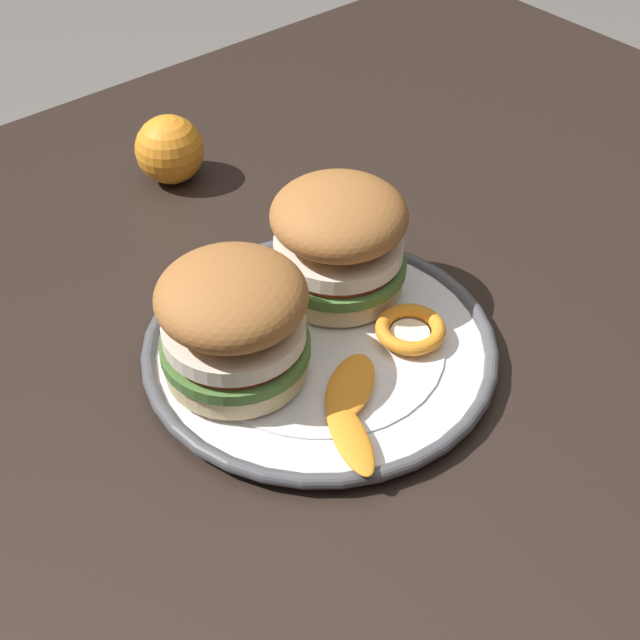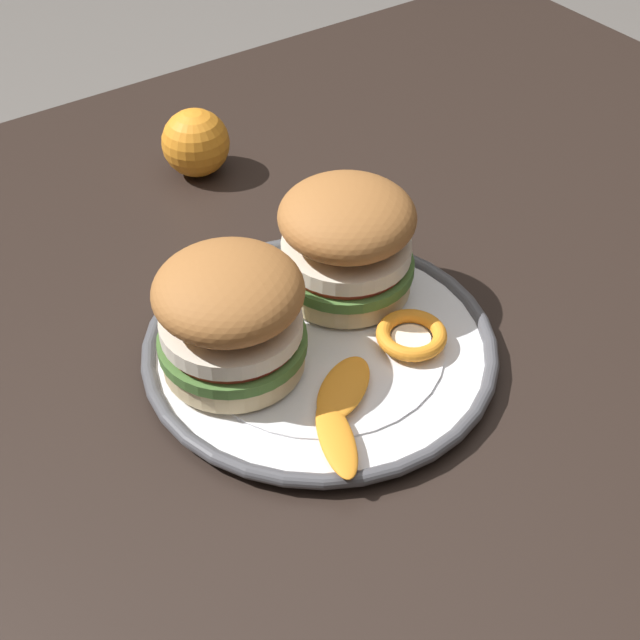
{
  "view_description": "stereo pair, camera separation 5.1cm",
  "coord_description": "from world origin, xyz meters",
  "px_view_note": "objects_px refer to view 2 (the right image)",
  "views": [
    {
      "loc": [
        -0.34,
        -0.47,
        1.27
      ],
      "look_at": [
        0.01,
        -0.05,
        0.78
      ],
      "focal_mm": 51.22,
      "sensor_mm": 36.0,
      "label": 1
    },
    {
      "loc": [
        -0.3,
        -0.5,
        1.27
      ],
      "look_at": [
        0.01,
        -0.05,
        0.78
      ],
      "focal_mm": 51.22,
      "sensor_mm": 36.0,
      "label": 2
    }
  ],
  "objects_px": {
    "sandwich_half_right": "(347,239)",
    "whole_orange": "(196,143)",
    "sandwich_half_left": "(230,315)",
    "dinner_plate": "(320,348)",
    "dining_table": "(279,398)"
  },
  "relations": [
    {
      "from": "dining_table",
      "to": "dinner_plate",
      "type": "xyz_separation_m",
      "value": [
        0.01,
        -0.05,
        0.1
      ]
    },
    {
      "from": "dinner_plate",
      "to": "sandwich_half_right",
      "type": "height_order",
      "value": "sandwich_half_right"
    },
    {
      "from": "sandwich_half_left",
      "to": "dining_table",
      "type": "bearing_deg",
      "value": 29.52
    },
    {
      "from": "sandwich_half_right",
      "to": "whole_orange",
      "type": "bearing_deg",
      "value": 90.96
    },
    {
      "from": "sandwich_half_right",
      "to": "whole_orange",
      "type": "xyz_separation_m",
      "value": [
        -0.0,
        0.26,
        -0.03
      ]
    },
    {
      "from": "sandwich_half_right",
      "to": "whole_orange",
      "type": "distance_m",
      "value": 0.26
    },
    {
      "from": "dinner_plate",
      "to": "whole_orange",
      "type": "height_order",
      "value": "whole_orange"
    },
    {
      "from": "dinner_plate",
      "to": "sandwich_half_right",
      "type": "relative_size",
      "value": 1.95
    },
    {
      "from": "whole_orange",
      "to": "sandwich_half_right",
      "type": "bearing_deg",
      "value": -89.04
    },
    {
      "from": "dining_table",
      "to": "whole_orange",
      "type": "relative_size",
      "value": 19.62
    },
    {
      "from": "sandwich_half_left",
      "to": "dinner_plate",
      "type": "bearing_deg",
      "value": -14.22
    },
    {
      "from": "dining_table",
      "to": "whole_orange",
      "type": "distance_m",
      "value": 0.29
    },
    {
      "from": "sandwich_half_right",
      "to": "sandwich_half_left",
      "type": "bearing_deg",
      "value": -168.33
    },
    {
      "from": "whole_orange",
      "to": "sandwich_half_left",
      "type": "bearing_deg",
      "value": -113.52
    },
    {
      "from": "sandwich_half_left",
      "to": "whole_orange",
      "type": "height_order",
      "value": "sandwich_half_left"
    }
  ]
}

